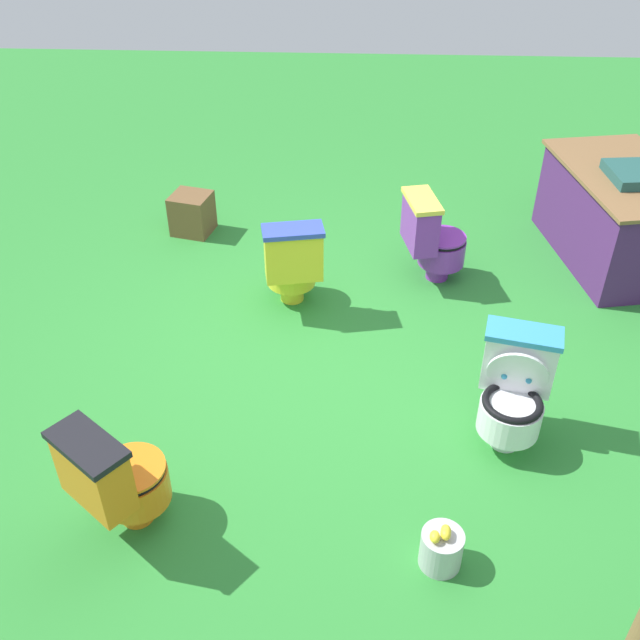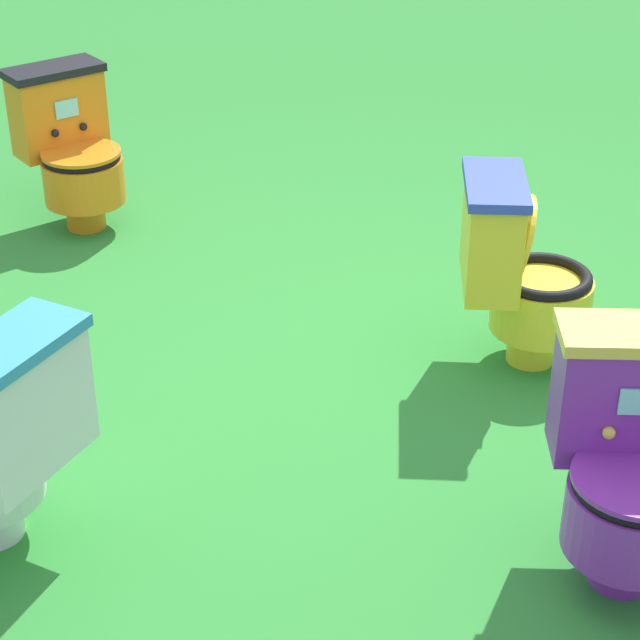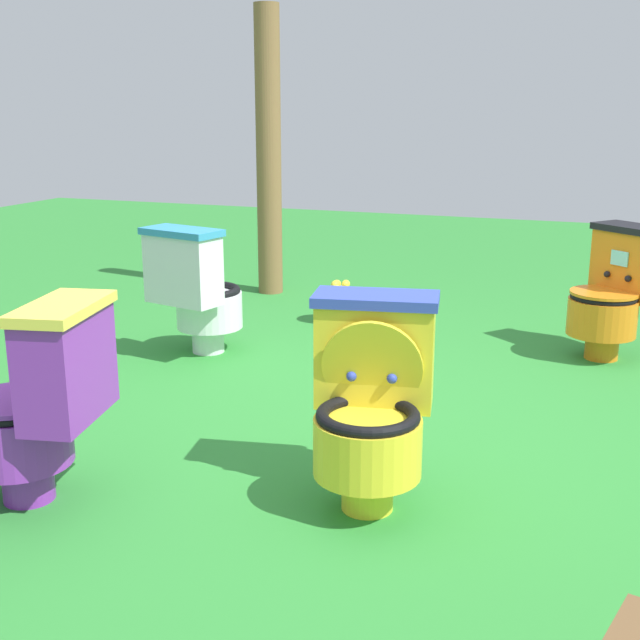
# 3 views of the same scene
# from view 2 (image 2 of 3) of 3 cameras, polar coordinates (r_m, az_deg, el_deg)

# --- Properties ---
(ground) EXTENTS (14.00, 14.00, 0.00)m
(ground) POSITION_cam_2_polar(r_m,az_deg,el_deg) (4.21, 0.38, -2.79)
(ground) COLOR #2D8433
(toilet_yellow) EXTENTS (0.56, 0.49, 0.73)m
(toilet_yellow) POSITION_cam_2_polar(r_m,az_deg,el_deg) (4.19, 9.92, 2.44)
(toilet_yellow) COLOR yellow
(toilet_yellow) RESTS_ON ground
(toilet_orange) EXTENTS (0.64, 0.62, 0.73)m
(toilet_orange) POSITION_cam_2_polar(r_m,az_deg,el_deg) (5.38, -12.32, 8.42)
(toilet_orange) COLOR orange
(toilet_orange) RESTS_ON ground
(toilet_purple) EXTENTS (0.50, 0.57, 0.73)m
(toilet_purple) POSITION_cam_2_polar(r_m,az_deg,el_deg) (3.27, 15.32, -6.77)
(toilet_purple) COLOR purple
(toilet_purple) RESTS_ON ground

